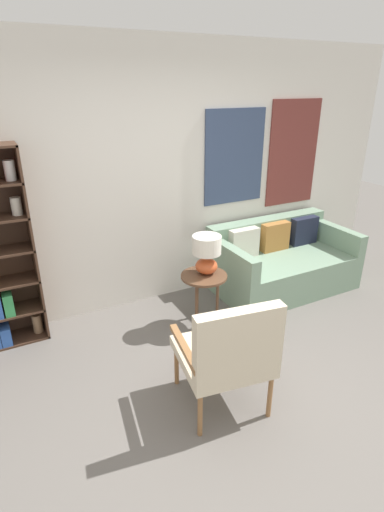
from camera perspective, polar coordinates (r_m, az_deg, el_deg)
The scene contains 6 objects.
ground_plane at distance 3.23m, azimuth 8.90°, elevation -21.40°, with size 14.00×14.00×0.00m, color #66605B.
wall_back at distance 4.20m, azimuth -6.13°, elevation 10.81°, with size 6.40×0.08×2.70m.
armchair at distance 2.89m, azimuth 5.31°, elevation -13.31°, with size 0.71×0.72×0.95m.
couch at distance 4.87m, azimuth 12.55°, elevation -0.89°, with size 1.62×0.91×0.77m.
side_table at distance 3.92m, azimuth 1.71°, elevation -3.65°, with size 0.45×0.45×0.55m.
table_lamp at distance 3.84m, azimuth 2.11°, elevation 0.56°, with size 0.28×0.28×0.39m.
Camera 1 is at (-1.46, -1.78, 2.26)m, focal length 28.00 mm.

